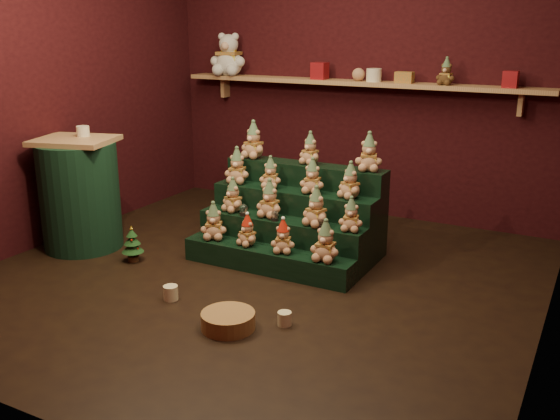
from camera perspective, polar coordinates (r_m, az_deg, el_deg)
The scene contains 40 objects.
ground at distance 4.72m, azimuth -2.21°, elevation -6.23°, with size 4.00×4.00×0.00m, color black.
back_wall at distance 6.22m, azimuth 7.45°, elevation 12.51°, with size 4.00×0.10×2.80m, color black.
front_wall at distance 2.82m, azimuth -24.18°, elevation 6.28°, with size 4.00×0.10×2.80m, color black.
left_wall at distance 5.69m, azimuth -20.86°, elevation 11.21°, with size 0.10×4.00×2.80m, color black.
back_shelf at distance 6.06m, azimuth 6.80°, elevation 11.43°, with size 3.60×0.26×0.24m.
riser_tier_front at distance 4.82m, azimuth -1.17°, elevation -4.58°, with size 1.40×0.22×0.18m, color black.
riser_tier_midfront at distance 4.97m, azimuth 0.07°, elevation -2.80°, with size 1.40×0.22×0.36m, color black.
riser_tier_midback at distance 5.13m, azimuth 1.23°, elevation -1.13°, with size 1.40×0.22×0.54m, color black.
riser_tier_back at distance 5.29m, azimuth 2.32°, elevation 0.44°, with size 1.40×0.22×0.72m, color black.
teddy_0 at distance 5.00m, azimuth -6.09°, elevation -1.01°, with size 0.21×0.19×0.30m, color tan, non-canonical shape.
teddy_1 at distance 4.83m, azimuth -2.99°, elevation -1.85°, with size 0.18×0.16×0.25m, color tan, non-canonical shape.
teddy_2 at distance 4.68m, azimuth 0.29°, elevation -2.41°, with size 0.18×0.17×0.26m, color tan, non-canonical shape.
teddy_3 at distance 4.52m, azimuth 4.18°, elevation -2.83°, with size 0.22×0.20×0.30m, color tan, non-canonical shape.
teddy_4 at distance 5.09m, azimuth -4.32°, elevation 1.37°, with size 0.20×0.18×0.27m, color tan, non-canonical shape.
teddy_5 at distance 4.93m, azimuth -0.95°, elevation 1.03°, with size 0.21×0.19×0.30m, color tan, non-canonical shape.
teddy_6 at distance 4.72m, azimuth 3.33°, elevation 0.31°, with size 0.21×0.19×0.30m, color tan, non-canonical shape.
teddy_7 at distance 4.63m, azimuth 6.53°, elevation -0.40°, with size 0.18×0.16×0.25m, color tan, non-canonical shape.
teddy_8 at distance 5.28m, azimuth -3.94°, elevation 4.06°, with size 0.21×0.19×0.30m, color tan, non-canonical shape.
teddy_9 at distance 5.11m, azimuth -0.87°, elevation 3.43°, with size 0.18×0.16×0.26m, color tan, non-canonical shape.
teddy_10 at distance 4.95m, azimuth 2.99°, elevation 3.11°, with size 0.20×0.18×0.28m, color tan, non-canonical shape.
teddy_11 at distance 4.83m, azimuth 6.46°, elevation 2.70°, with size 0.20×0.18×0.28m, color tan, non-canonical shape.
teddy_12 at distance 5.40m, azimuth -2.43°, elevation 6.41°, with size 0.22×0.20×0.31m, color tan, non-canonical shape.
teddy_13 at distance 5.16m, azimuth 2.79°, elevation 5.64°, with size 0.19×0.17×0.26m, color tan, non-canonical shape.
teddy_14 at distance 4.97m, azimuth 8.14°, elevation 5.26°, with size 0.21×0.19×0.30m, color tan, non-canonical shape.
snow_globe_a at distance 5.00m, azimuth -3.34°, elevation 0.02°, with size 0.07×0.07×0.09m.
snow_globe_b at distance 4.86m, azimuth -0.48°, elevation -0.52°, with size 0.06×0.06×0.08m.
snow_globe_c at distance 4.69m, azimuth 3.87°, elevation -1.12°, with size 0.07×0.07×0.09m.
side_table at distance 5.49m, azimuth -17.84°, elevation 1.38°, with size 0.73×0.66×0.94m.
table_ornament at distance 5.45m, azimuth -17.57°, elevation 6.89°, with size 0.11×0.11×0.09m, color beige.
mini_christmas_tree at distance 5.13m, azimuth -13.35°, elevation -3.04°, with size 0.18×0.18×0.30m.
mug_left at distance 4.42m, azimuth -9.96°, elevation -7.47°, with size 0.10×0.10×0.10m, color beige.
mug_right at distance 4.01m, azimuth 0.42°, elevation -9.90°, with size 0.09×0.09×0.09m, color beige.
wicker_basket at distance 3.98m, azimuth -4.77°, elevation -10.04°, with size 0.34×0.34×0.11m, color #9C6C3F.
white_bear at distance 6.65m, azimuth -4.71°, elevation 14.48°, with size 0.38×0.35×0.54m, color white, non-canonical shape.
brown_bear at distance 5.76m, azimuth 14.96°, elevation 12.13°, with size 0.16×0.15×0.23m, color #51351B, non-canonical shape.
gift_tin_red_a at distance 6.17m, azimuth 3.66°, elevation 12.58°, with size 0.14×0.14×0.16m, color maroon.
gift_tin_cream at distance 5.97m, azimuth 8.58°, elevation 12.10°, with size 0.14×0.14×0.12m, color beige.
gift_tin_red_b at distance 5.67m, azimuth 20.33°, elevation 11.14°, with size 0.12×0.12×0.14m, color maroon.
shelf_plush_ball at distance 6.02m, azimuth 7.19°, elevation 12.19°, with size 0.12×0.12×0.12m, color tan.
scarf_gift_box at distance 5.87m, azimuth 11.30°, elevation 11.80°, with size 0.16×0.10×0.10m, color #D5601E.
Camera 1 is at (2.21, -3.75, 1.84)m, focal length 40.00 mm.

